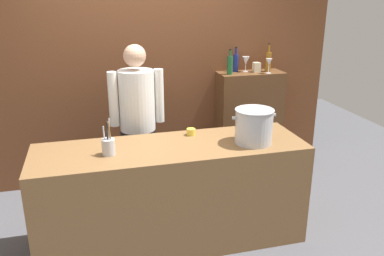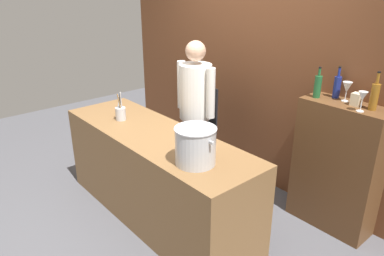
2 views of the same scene
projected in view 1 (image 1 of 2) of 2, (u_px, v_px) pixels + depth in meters
ground_plane at (173, 239)px, 3.62m from camera, size 8.00×8.00×0.00m
brick_back_panel at (144, 50)px, 4.41m from camera, size 4.40×0.10×3.00m
prep_counter at (172, 194)px, 3.47m from camera, size 2.27×0.70×0.90m
bar_cabinet at (249, 123)px, 4.79m from camera, size 0.76×0.32×1.23m
chef at (137, 117)px, 3.87m from camera, size 0.53×0.37×1.66m
stockpot_large at (254, 126)px, 3.35m from camera, size 0.39×0.33×0.29m
utensil_crock at (108, 146)px, 3.13m from camera, size 0.10×0.10×0.30m
butter_jar at (191, 132)px, 3.57m from camera, size 0.08×0.08×0.06m
wine_bottle_cobalt at (236, 63)px, 4.60m from camera, size 0.06×0.06×0.28m
wine_bottle_green at (230, 65)px, 4.46m from camera, size 0.06×0.06×0.28m
wine_bottle_amber at (268, 61)px, 4.61m from camera, size 0.07×0.07×0.32m
wine_glass_wide at (246, 61)px, 4.59m from camera, size 0.08×0.08×0.17m
wine_glass_tall at (269, 63)px, 4.50m from camera, size 0.07×0.07×0.17m
spice_tin_cream at (256, 67)px, 4.60m from camera, size 0.08×0.08×0.11m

